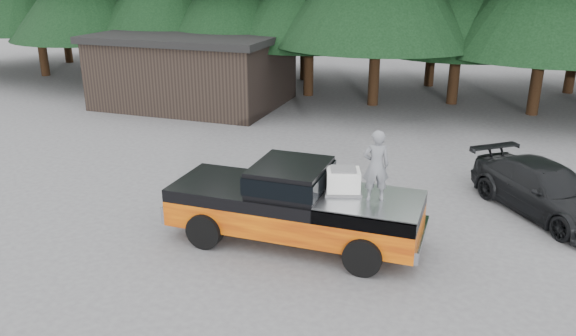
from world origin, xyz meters
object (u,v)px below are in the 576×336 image
(parked_car, at_px, (546,190))
(utility_building, at_px, (195,68))
(air_compressor, at_px, (343,182))
(man_on_bed, at_px, (376,166))
(pickup_truck, at_px, (294,215))

(parked_car, distance_m, utility_building, 16.90)
(parked_car, bearing_deg, air_compressor, 178.47)
(man_on_bed, distance_m, utility_building, 16.20)
(pickup_truck, bearing_deg, parked_car, 33.07)
(man_on_bed, bearing_deg, air_compressor, -36.06)
(pickup_truck, bearing_deg, utility_building, 126.97)
(man_on_bed, relative_size, parked_car, 0.35)
(air_compressor, height_order, parked_car, air_compressor)
(air_compressor, distance_m, utility_building, 15.53)
(pickup_truck, distance_m, parked_car, 6.78)
(pickup_truck, bearing_deg, man_on_bed, -0.69)
(pickup_truck, xyz_separation_m, parked_car, (5.68, 3.70, -0.01))
(air_compressor, height_order, man_on_bed, man_on_bed)
(air_compressor, distance_m, man_on_bed, 0.96)
(pickup_truck, height_order, parked_car, pickup_truck)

